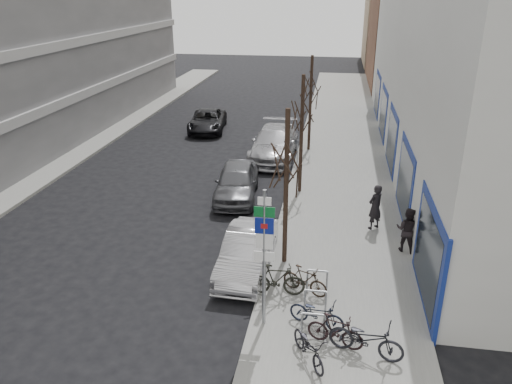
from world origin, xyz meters
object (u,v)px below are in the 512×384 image
(tree_mid, at_px, (302,107))
(lane_car, at_px, (207,121))
(parked_car_back, at_px, (274,143))
(meter_front, at_px, (270,247))
(bike_near_left, at_px, (309,345))
(bike_rack, at_px, (315,300))
(tree_far, at_px, (311,81))
(pedestrian_far, at_px, (407,229))
(bike_mid_inner, at_px, (277,279))
(bike_far_inner, at_px, (305,280))
(parked_car_front, at_px, (247,252))
(meter_mid, at_px, (287,187))
(pedestrian_near, at_px, (375,207))
(bike_near_right, at_px, (335,330))
(bike_mid_curb, at_px, (317,311))
(bike_far_curb, at_px, (367,336))
(meter_back, at_px, (298,149))
(highway_sign_pole, at_px, (264,251))
(tree_near, at_px, (287,152))
(parked_car_mid, at_px, (237,182))

(tree_mid, height_order, lane_car, tree_mid)
(lane_car, bearing_deg, parked_car_back, -51.50)
(meter_front, relative_size, bike_near_left, 0.79)
(bike_rack, xyz_separation_m, meter_front, (-1.65, 2.40, 0.26))
(tree_far, xyz_separation_m, lane_car, (-6.98, 3.59, -3.43))
(lane_car, relative_size, pedestrian_far, 2.89)
(tree_mid, distance_m, bike_mid_inner, 9.22)
(bike_far_inner, bearing_deg, parked_car_back, 34.26)
(bike_mid_inner, height_order, pedestrian_far, pedestrian_far)
(lane_car, bearing_deg, meter_front, -76.25)
(tree_mid, height_order, parked_car_front, tree_mid)
(meter_mid, distance_m, pedestrian_near, 4.10)
(bike_near_right, xyz_separation_m, pedestrian_near, (1.39, 7.24, 0.44))
(bike_mid_curb, xyz_separation_m, bike_far_curb, (1.29, -0.98, 0.10))
(bike_rack, bearing_deg, meter_mid, 101.80)
(pedestrian_near, bearing_deg, bike_far_inner, 23.09)
(bike_rack, xyz_separation_m, bike_near_right, (0.59, -1.25, -0.04))
(tree_mid, relative_size, meter_back, 4.33)
(meter_mid, distance_m, bike_mid_inner, 7.08)
(meter_back, bearing_deg, meter_mid, -90.00)
(meter_mid, xyz_separation_m, bike_far_curb, (3.02, -9.40, -0.18))
(bike_mid_inner, relative_size, parked_car_back, 0.30)
(highway_sign_pole, height_order, bike_far_inner, highway_sign_pole)
(bike_far_inner, distance_m, parked_car_front, 2.40)
(bike_near_right, bearing_deg, parked_car_front, 55.76)
(tree_far, bearing_deg, pedestrian_near, -72.22)
(tree_mid, bearing_deg, meter_mid, -106.70)
(tree_near, height_order, tree_mid, same)
(tree_near, xyz_separation_m, tree_mid, (0.00, 6.50, 0.00))
(bike_mid_inner, xyz_separation_m, parked_car_front, (-1.19, 1.51, 0.02))
(tree_mid, xyz_separation_m, pedestrian_far, (4.20, -5.05, -3.12))
(bike_rack, relative_size, meter_mid, 1.78)
(meter_front, xyz_separation_m, bike_mid_curb, (1.73, -2.92, -0.27))
(tree_mid, height_order, meter_front, tree_mid)
(highway_sign_pole, height_order, lane_car, highway_sign_pole)
(highway_sign_pole, bearing_deg, parked_car_back, 96.22)
(meter_back, relative_size, pedestrian_near, 0.70)
(meter_front, distance_m, bike_near_left, 4.64)
(parked_car_mid, xyz_separation_m, pedestrian_far, (7.00, -4.16, 0.21))
(meter_front, height_order, meter_back, same)
(highway_sign_pole, xyz_separation_m, parked_car_back, (-1.64, 15.08, -1.61))
(tree_near, relative_size, bike_far_curb, 2.84)
(meter_back, height_order, bike_far_inner, meter_back)
(highway_sign_pole, height_order, meter_mid, highway_sign_pole)
(tree_mid, distance_m, pedestrian_near, 5.56)
(lane_car, relative_size, pedestrian_near, 2.66)
(bike_near_left, distance_m, parked_car_back, 16.69)
(bike_rack, height_order, meter_front, meter_front)
(bike_mid_inner, bearing_deg, bike_mid_curb, -140.31)
(meter_mid, bearing_deg, meter_back, 90.00)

